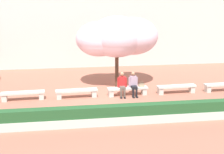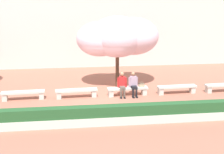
# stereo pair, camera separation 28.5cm
# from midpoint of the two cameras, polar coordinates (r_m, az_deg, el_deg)

# --- Properties ---
(ground_plane) EXTENTS (100.00, 100.00, 0.00)m
(ground_plane) POSITION_cam_midpoint_polar(r_m,az_deg,el_deg) (16.53, -1.28, -3.59)
(ground_plane) COLOR #9E604C
(building_facade) EXTENTS (31.43, 4.00, 9.19)m
(building_facade) POSITION_cam_midpoint_polar(r_m,az_deg,el_deg) (25.08, -3.72, 13.12)
(building_facade) COLOR beige
(building_facade) RESTS_ON ground
(stone_bench_near_west) EXTENTS (2.18, 0.53, 0.45)m
(stone_bench_near_west) POSITION_cam_midpoint_polar(r_m,az_deg,el_deg) (16.52, -15.47, -2.99)
(stone_bench_near_west) COLOR beige
(stone_bench_near_west) RESTS_ON ground
(stone_bench_center) EXTENTS (2.18, 0.53, 0.45)m
(stone_bench_center) POSITION_cam_midpoint_polar(r_m,az_deg,el_deg) (16.35, -6.02, -2.72)
(stone_bench_center) COLOR beige
(stone_bench_center) RESTS_ON ground
(stone_bench_near_east) EXTENTS (2.18, 0.53, 0.45)m
(stone_bench_near_east) POSITION_cam_midpoint_polar(r_m,az_deg,el_deg) (16.63, 3.36, -2.38)
(stone_bench_near_east) COLOR beige
(stone_bench_near_east) RESTS_ON ground
(stone_bench_east_end) EXTENTS (2.18, 0.53, 0.45)m
(stone_bench_east_end) POSITION_cam_midpoint_polar(r_m,az_deg,el_deg) (17.33, 12.21, -1.99)
(stone_bench_east_end) COLOR beige
(stone_bench_east_end) RESTS_ON ground
(stone_bench_far_east) EXTENTS (2.18, 0.53, 0.45)m
(stone_bench_far_east) POSITION_cam_midpoint_polar(r_m,az_deg,el_deg) (18.40, 20.19, -1.61)
(stone_bench_far_east) COLOR beige
(stone_bench_far_east) RESTS_ON ground
(person_seated_left) EXTENTS (0.51, 0.70, 1.29)m
(person_seated_left) POSITION_cam_midpoint_polar(r_m,az_deg,el_deg) (16.42, 2.38, -1.18)
(person_seated_left) COLOR black
(person_seated_left) RESTS_ON ground
(person_seated_right) EXTENTS (0.51, 0.70, 1.29)m
(person_seated_right) POSITION_cam_midpoint_polar(r_m,az_deg,el_deg) (16.53, 4.44, -1.11)
(person_seated_right) COLOR black
(person_seated_right) RESTS_ON ground
(handbag) EXTENTS (0.30, 0.15, 0.34)m
(handbag) POSITION_cam_midpoint_polar(r_m,az_deg,el_deg) (16.68, 5.91, -1.42)
(handbag) COLOR tan
(handbag) RESTS_ON stone_bench_near_east
(cherry_tree_main) EXTENTS (4.74, 3.29, 4.11)m
(cherry_tree_main) POSITION_cam_midpoint_polar(r_m,az_deg,el_deg) (17.96, 1.59, 7.31)
(cherry_tree_main) COLOR #513828
(cherry_tree_main) RESTS_ON ground
(planter_hedge_foreground) EXTENTS (18.12, 0.50, 0.80)m
(planter_hedge_foreground) POSITION_cam_midpoint_polar(r_m,az_deg,el_deg) (12.90, 0.52, -6.98)
(planter_hedge_foreground) COLOR beige
(planter_hedge_foreground) RESTS_ON ground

